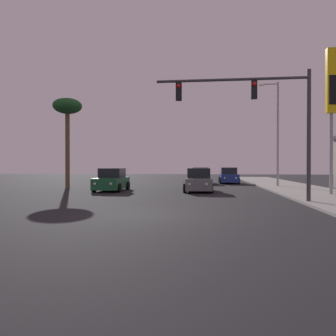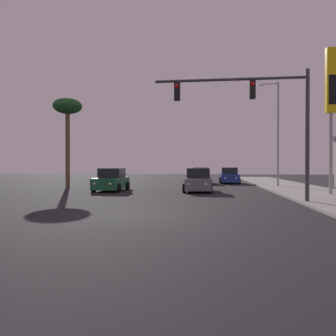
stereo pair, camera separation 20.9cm
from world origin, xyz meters
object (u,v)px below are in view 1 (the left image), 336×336
(car_green, at_px, (112,181))
(palm_tree_near, at_px, (67,110))
(traffic_light_mast, at_px, (263,108))
(car_blue, at_px, (229,176))
(car_tan, at_px, (201,176))
(car_grey, at_px, (199,181))
(street_lamp, at_px, (276,128))

(car_green, xyz_separation_m, palm_tree_near, (-4.59, 2.65, 5.76))
(traffic_light_mast, relative_size, palm_tree_near, 1.02)
(car_blue, height_order, palm_tree_near, palm_tree_near)
(car_tan, relative_size, car_blue, 1.00)
(car_blue, distance_m, palm_tree_near, 17.50)
(car_tan, relative_size, car_green, 1.00)
(car_grey, distance_m, street_lamp, 9.64)
(car_grey, bearing_deg, car_tan, -92.04)
(car_green, bearing_deg, car_tan, -121.94)
(street_lamp, distance_m, palm_tree_near, 17.92)
(car_green, relative_size, car_blue, 1.00)
(car_tan, height_order, car_grey, same)
(traffic_light_mast, bearing_deg, palm_tree_near, 146.51)
(palm_tree_near, bearing_deg, car_blue, 32.27)
(car_grey, xyz_separation_m, street_lamp, (6.61, 5.50, 4.36))
(traffic_light_mast, bearing_deg, car_tan, 100.66)
(car_tan, bearing_deg, traffic_light_mast, 101.39)
(street_lamp, xyz_separation_m, palm_tree_near, (-17.62, -2.98, 1.41))
(car_green, distance_m, palm_tree_near, 7.83)
(car_green, distance_m, street_lamp, 14.85)
(car_grey, bearing_deg, car_blue, -106.45)
(car_green, height_order, car_blue, same)
(car_tan, distance_m, street_lamp, 9.37)
(car_green, bearing_deg, car_blue, -130.07)
(traffic_light_mast, distance_m, palm_tree_near, 17.30)
(car_blue, bearing_deg, street_lamp, 121.88)
(car_green, relative_size, car_grey, 1.00)
(traffic_light_mast, bearing_deg, car_blue, 91.19)
(car_grey, relative_size, palm_tree_near, 0.57)
(car_tan, bearing_deg, street_lamp, 143.12)
(car_grey, bearing_deg, traffic_light_mast, 113.79)
(street_lamp, height_order, palm_tree_near, street_lamp)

